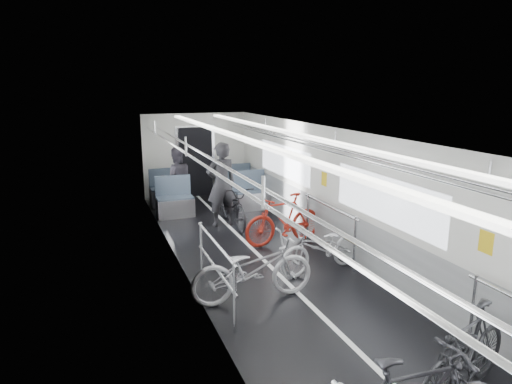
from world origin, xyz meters
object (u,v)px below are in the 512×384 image
bike_right_mid (322,248)px  bike_aisle (234,205)px  bike_left_far (253,269)px  bike_right_near (465,354)px  person_seated (177,179)px  bike_right_far (283,219)px  person_standing (221,184)px

bike_right_mid → bike_aisle: (-0.62, 3.11, 0.05)m
bike_left_far → bike_aisle: (0.87, 3.70, -0.01)m
bike_right_near → person_seated: bearing=171.0°
bike_right_near → bike_aisle: size_ratio=0.91×
bike_right_far → person_standing: size_ratio=0.89×
bike_right_mid → person_standing: person_standing is taller
bike_right_mid → person_standing: size_ratio=0.86×
bike_aisle → person_seated: person_seated is taller
bike_right_far → person_standing: (-0.83, 1.65, 0.45)m
bike_aisle → bike_right_mid: bearing=-77.7°
person_standing → bike_right_mid: bearing=99.7°
bike_left_far → bike_right_near: (1.28, -2.85, 0.01)m
bike_right_mid → bike_left_far: bearing=-78.0°
person_standing → bike_right_near: bearing=90.1°
bike_left_far → bike_right_mid: size_ratio=1.13×
bike_right_near → bike_right_far: bike_right_far is taller
person_standing → person_seated: bearing=-71.2°
bike_left_far → bike_aisle: bike_left_far is taller
bike_right_mid → bike_right_far: bearing=172.1°
bike_right_near → bike_left_far: bearing=-174.3°
bike_left_far → person_standing: person_standing is taller
bike_right_far → bike_aisle: (-0.57, 1.55, -0.03)m
person_seated → bike_left_far: bearing=94.6°
bike_aisle → person_standing: 0.56m
person_standing → person_seated: size_ratio=1.17×
bike_right_far → bike_left_far: bearing=-40.4°
bike_right_mid → bike_aisle: size_ratio=0.91×
bike_right_mid → bike_right_far: bike_right_far is taller
bike_aisle → bike_right_far: bearing=-68.6°
bike_right_mid → person_seated: (-1.60, 4.81, 0.39)m
bike_right_mid → person_seated: person_seated is taller
bike_left_far → bike_right_mid: bike_left_far is taller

